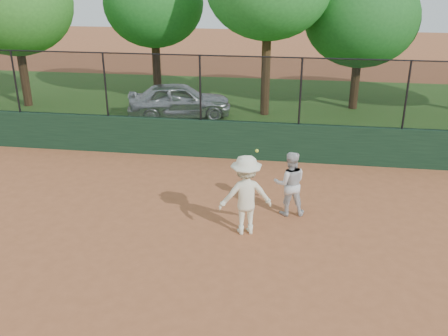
# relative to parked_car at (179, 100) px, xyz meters

# --- Properties ---
(ground) EXTENTS (80.00, 80.00, 0.00)m
(ground) POSITION_rel_parked_car_xyz_m (2.20, -10.24, -0.69)
(ground) COLOR #A55B35
(ground) RESTS_ON ground
(back_wall) EXTENTS (26.00, 0.20, 1.20)m
(back_wall) POSITION_rel_parked_car_xyz_m (2.20, -4.24, -0.09)
(back_wall) COLOR #17331F
(back_wall) RESTS_ON ground
(grass_strip) EXTENTS (36.00, 12.00, 0.01)m
(grass_strip) POSITION_rel_parked_car_xyz_m (2.20, 1.76, -0.69)
(grass_strip) COLOR #265019
(grass_strip) RESTS_ON ground
(parked_car) EXTENTS (4.32, 2.58, 1.38)m
(parked_car) POSITION_rel_parked_car_xyz_m (0.00, 0.00, 0.00)
(parked_car) COLOR #B8BEC2
(parked_car) RESTS_ON ground
(player_second) EXTENTS (0.86, 0.72, 1.60)m
(player_second) POSITION_rel_parked_car_xyz_m (4.56, -7.81, 0.11)
(player_second) COLOR silver
(player_second) RESTS_ON ground
(player_main) EXTENTS (1.34, 1.01, 2.16)m
(player_main) POSITION_rel_parked_car_xyz_m (3.61, -8.86, 0.24)
(player_main) COLOR #EBEAC7
(player_main) RESTS_ON ground
(fence_assembly) EXTENTS (26.00, 0.06, 2.00)m
(fence_assembly) POSITION_rel_parked_car_xyz_m (2.17, -4.24, 1.55)
(fence_assembly) COLOR black
(fence_assembly) RESTS_ON back_wall
(tree_0) EXTENTS (4.81, 4.37, 6.29)m
(tree_0) POSITION_rel_parked_car_xyz_m (-6.90, 0.75, 3.52)
(tree_0) COLOR #442C18
(tree_0) RESTS_ON ground
(tree_1) EXTENTS (4.26, 3.87, 5.98)m
(tree_1) POSITION_rel_parked_car_xyz_m (-1.62, 2.60, 3.44)
(tree_1) COLOR #3F2716
(tree_1) RESTS_ON ground
(tree_3) EXTENTS (4.53, 4.12, 5.65)m
(tree_3) POSITION_rel_parked_car_xyz_m (6.96, 2.36, 3.00)
(tree_3) COLOR #3E2914
(tree_3) RESTS_ON ground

